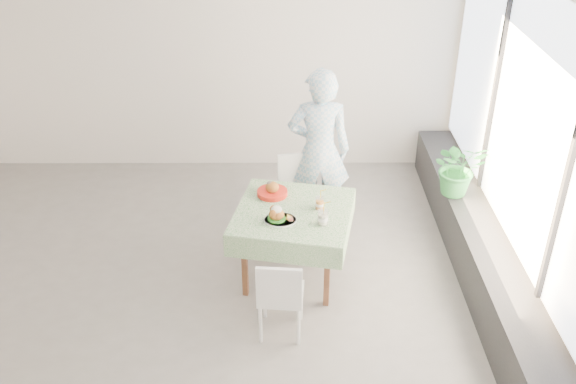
{
  "coord_description": "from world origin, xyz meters",
  "views": [
    {
      "loc": [
        0.94,
        -4.92,
        3.85
      ],
      "look_at": [
        0.96,
        0.17,
        0.91
      ],
      "focal_mm": 40.0,
      "sensor_mm": 36.0,
      "label": 1
    }
  ],
  "objects_px": {
    "main_dish": "(278,216)",
    "potted_plant": "(458,168)",
    "diner": "(319,151)",
    "cafe_table": "(293,236)",
    "chair_near": "(281,309)",
    "juice_cup_orange": "(320,204)",
    "chair_far": "(300,212)"
  },
  "relations": [
    {
      "from": "cafe_table",
      "to": "diner",
      "type": "relative_size",
      "value": 0.68
    },
    {
      "from": "chair_far",
      "to": "cafe_table",
      "type": "bearing_deg",
      "value": -96.01
    },
    {
      "from": "potted_plant",
      "to": "cafe_table",
      "type": "bearing_deg",
      "value": -156.57
    },
    {
      "from": "cafe_table",
      "to": "potted_plant",
      "type": "relative_size",
      "value": 2.07
    },
    {
      "from": "cafe_table",
      "to": "chair_near",
      "type": "bearing_deg",
      "value": -98.01
    },
    {
      "from": "main_dish",
      "to": "juice_cup_orange",
      "type": "relative_size",
      "value": 1.24
    },
    {
      "from": "cafe_table",
      "to": "juice_cup_orange",
      "type": "xyz_separation_m",
      "value": [
        0.24,
        0.03,
        0.34
      ]
    },
    {
      "from": "diner",
      "to": "potted_plant",
      "type": "relative_size",
      "value": 3.03
    },
    {
      "from": "chair_far",
      "to": "potted_plant",
      "type": "relative_size",
      "value": 1.47
    },
    {
      "from": "chair_near",
      "to": "chair_far",
      "type": "bearing_deg",
      "value": 82.94
    },
    {
      "from": "main_dish",
      "to": "potted_plant",
      "type": "relative_size",
      "value": 0.5
    },
    {
      "from": "cafe_table",
      "to": "diner",
      "type": "xyz_separation_m",
      "value": [
        0.27,
        0.92,
        0.44
      ]
    },
    {
      "from": "juice_cup_orange",
      "to": "potted_plant",
      "type": "height_order",
      "value": "potted_plant"
    },
    {
      "from": "main_dish",
      "to": "potted_plant",
      "type": "xyz_separation_m",
      "value": [
        1.83,
        0.91,
        0.0
      ]
    },
    {
      "from": "diner",
      "to": "main_dish",
      "type": "bearing_deg",
      "value": 69.59
    },
    {
      "from": "chair_near",
      "to": "potted_plant",
      "type": "relative_size",
      "value": 1.34
    },
    {
      "from": "cafe_table",
      "to": "chair_near",
      "type": "distance_m",
      "value": 0.84
    },
    {
      "from": "main_dish",
      "to": "juice_cup_orange",
      "type": "bearing_deg",
      "value": 28.74
    },
    {
      "from": "diner",
      "to": "potted_plant",
      "type": "height_order",
      "value": "diner"
    },
    {
      "from": "cafe_table",
      "to": "juice_cup_orange",
      "type": "height_order",
      "value": "juice_cup_orange"
    },
    {
      "from": "chair_far",
      "to": "main_dish",
      "type": "distance_m",
      "value": 1.08
    },
    {
      "from": "chair_near",
      "to": "potted_plant",
      "type": "height_order",
      "value": "potted_plant"
    },
    {
      "from": "chair_near",
      "to": "potted_plant",
      "type": "xyz_separation_m",
      "value": [
        1.8,
        1.54,
        0.55
      ]
    },
    {
      "from": "main_dish",
      "to": "potted_plant",
      "type": "bearing_deg",
      "value": 26.58
    },
    {
      "from": "main_dish",
      "to": "diner",
      "type": "bearing_deg",
      "value": 69.53
    },
    {
      "from": "cafe_table",
      "to": "main_dish",
      "type": "distance_m",
      "value": 0.4
    },
    {
      "from": "potted_plant",
      "to": "chair_near",
      "type": "bearing_deg",
      "value": -139.58
    },
    {
      "from": "potted_plant",
      "to": "diner",
      "type": "bearing_deg",
      "value": 172.49
    },
    {
      "from": "diner",
      "to": "juice_cup_orange",
      "type": "xyz_separation_m",
      "value": [
        -0.03,
        -0.89,
        -0.1
      ]
    },
    {
      "from": "main_dish",
      "to": "potted_plant",
      "type": "height_order",
      "value": "potted_plant"
    },
    {
      "from": "chair_near",
      "to": "diner",
      "type": "relative_size",
      "value": 0.44
    },
    {
      "from": "chair_near",
      "to": "juice_cup_orange",
      "type": "xyz_separation_m",
      "value": [
        0.36,
        0.83,
        0.55
      ]
    }
  ]
}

